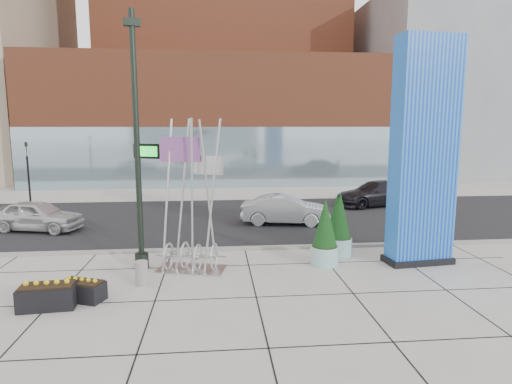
{
  "coord_description": "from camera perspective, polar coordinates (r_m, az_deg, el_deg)",
  "views": [
    {
      "loc": [
        -0.16,
        -13.16,
        5.11
      ],
      "look_at": [
        1.28,
        2.0,
        2.74
      ],
      "focal_mm": 30.0,
      "sensor_mm": 36.0,
      "label": 1
    }
  ],
  "objects": [
    {
      "name": "ground",
      "position": [
        14.12,
        -4.5,
        -12.4
      ],
      "size": [
        160.0,
        160.0,
        0.0
      ],
      "primitive_type": "plane",
      "color": "#9E9991",
      "rests_on": "ground"
    },
    {
      "name": "street_asphalt",
      "position": [
        23.72,
        -4.91,
        -3.6
      ],
      "size": [
        80.0,
        12.0,
        0.02
      ],
      "primitive_type": "cube",
      "color": "black",
      "rests_on": "ground"
    },
    {
      "name": "curb_edge",
      "position": [
        17.89,
        -4.72,
        -7.58
      ],
      "size": [
        80.0,
        0.3,
        0.12
      ],
      "primitive_type": "cube",
      "color": "gray",
      "rests_on": "ground"
    },
    {
      "name": "tower_podium",
      "position": [
        40.18,
        -3.81,
        9.39
      ],
      "size": [
        34.0,
        10.0,
        11.0
      ],
      "primitive_type": "cube",
      "color": "brown",
      "rests_on": "ground"
    },
    {
      "name": "tower_glass_front",
      "position": [
        35.48,
        -3.54,
        4.61
      ],
      "size": [
        34.0,
        0.6,
        5.0
      ],
      "primitive_type": "cube",
      "color": "#8CA5B2",
      "rests_on": "ground"
    },
    {
      "name": "building_grey_parking",
      "position": [
        52.34,
        25.21,
        12.29
      ],
      "size": [
        20.0,
        18.0,
        18.0
      ],
      "primitive_type": "cube",
      "color": "slate",
      "rests_on": "ground"
    },
    {
      "name": "blue_pylon",
      "position": [
        16.73,
        21.44,
        4.39
      ],
      "size": [
        2.59,
        1.39,
        8.26
      ],
      "rotation": [
        0.0,
        0.0,
        0.12
      ],
      "color": "#0C30BE",
      "rests_on": "ground"
    },
    {
      "name": "lamp_post",
      "position": [
        15.5,
        -15.47,
        3.16
      ],
      "size": [
        0.6,
        0.49,
        8.95
      ],
      "rotation": [
        0.0,
        0.0,
        0.24
      ],
      "color": "black",
      "rests_on": "ground"
    },
    {
      "name": "public_art_sculpture",
      "position": [
        15.29,
        -8.62,
        -5.26
      ],
      "size": [
        2.58,
        1.72,
        5.38
      ],
      "rotation": [
        0.0,
        0.0,
        -0.24
      ],
      "color": "silver",
      "rests_on": "ground"
    },
    {
      "name": "concrete_bollard",
      "position": [
        14.53,
        -15.01,
        -10.41
      ],
      "size": [
        0.41,
        0.41,
        0.79
      ],
      "primitive_type": "cylinder",
      "color": "gray",
      "rests_on": "ground"
    },
    {
      "name": "overhead_street_sign",
      "position": [
        16.15,
        -12.82,
        4.07
      ],
      "size": [
        1.99,
        1.03,
        4.46
      ],
      "rotation": [
        0.0,
        0.0,
        -0.42
      ],
      "color": "black",
      "rests_on": "ground"
    },
    {
      "name": "round_planter_east",
      "position": [
        17.25,
        11.09,
        -4.45
      ],
      "size": [
        1.01,
        1.01,
        2.52
      ],
      "color": "#93C6BF",
      "rests_on": "ground"
    },
    {
      "name": "round_planter_mid",
      "position": [
        17.92,
        10.71,
        -4.16
      ],
      "size": [
        0.95,
        0.95,
        2.38
      ],
      "color": "#93C6BF",
      "rests_on": "ground"
    },
    {
      "name": "round_planter_west",
      "position": [
        15.97,
        9.16,
        -5.48
      ],
      "size": [
        1.01,
        1.01,
        2.52
      ],
      "color": "#93C6BF",
      "rests_on": "ground"
    },
    {
      "name": "box_planter_north",
      "position": [
        13.92,
        -22.14,
        -11.95
      ],
      "size": [
        1.43,
        1.07,
        0.7
      ],
      "rotation": [
        0.0,
        0.0,
        -0.38
      ],
      "color": "black",
      "rests_on": "ground"
    },
    {
      "name": "box_planter_south",
      "position": [
        13.73,
        -26.04,
        -12.25
      ],
      "size": [
        1.57,
        0.88,
        0.83
      ],
      "rotation": [
        0.0,
        0.0,
        0.09
      ],
      "color": "black",
      "rests_on": "ground"
    },
    {
      "name": "car_white_west",
      "position": [
        23.49,
        -27.17,
        -2.85
      ],
      "size": [
        4.69,
        2.8,
        1.5
      ],
      "primitive_type": "imported",
      "rotation": [
        0.0,
        0.0,
        1.32
      ],
      "color": "silver",
      "rests_on": "ground"
    },
    {
      "name": "car_silver_mid",
      "position": [
        22.39,
        3.96,
        -2.4
      ],
      "size": [
        4.78,
        2.39,
        1.5
      ],
      "primitive_type": "imported",
      "rotation": [
        0.0,
        0.0,
        1.39
      ],
      "color": "#B9BDC2",
      "rests_on": "ground"
    },
    {
      "name": "car_dark_east",
      "position": [
        28.5,
        15.74,
        -0.21
      ],
      "size": [
        5.81,
        3.48,
        1.58
      ],
      "primitive_type": "imported",
      "rotation": [
        0.0,
        0.0,
        -1.32
      ],
      "color": "black",
      "rests_on": "ground"
    },
    {
      "name": "traffic_signal",
      "position": [
        30.68,
        -28.12,
        2.55
      ],
      "size": [
        0.15,
        0.18,
        4.1
      ],
      "color": "black",
      "rests_on": "ground"
    }
  ]
}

